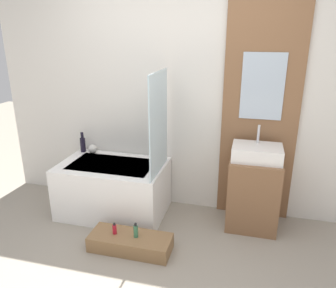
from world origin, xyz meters
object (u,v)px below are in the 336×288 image
object	(u,v)px
bottle_soap_primary	(115,229)
vase_round_light	(93,149)
bottle_soap_secondary	(136,231)
bathtub	(113,188)
wooden_step_bench	(130,243)
sink	(257,153)
vase_tall_dark	(83,144)

from	to	relation	value
bottle_soap_primary	vase_round_light	bearing A→B (deg)	125.87
bottle_soap_secondary	bathtub	bearing A→B (deg)	128.61
wooden_step_bench	bottle_soap_secondary	xyz separation A→B (m)	(0.06, 0.00, 0.14)
bathtub	wooden_step_bench	world-z (taller)	bathtub
sink	vase_tall_dark	distance (m)	1.97
sink	bottle_soap_primary	bearing A→B (deg)	-150.19
wooden_step_bench	vase_tall_dark	bearing A→B (deg)	136.07
bathtub	vase_round_light	distance (m)	0.55
wooden_step_bench	vase_tall_dark	world-z (taller)	vase_tall_dark
wooden_step_bench	vase_round_light	xyz separation A→B (m)	(-0.76, 0.84, 0.55)
sink	bottle_soap_primary	distance (m)	1.53
vase_tall_dark	vase_round_light	bearing A→B (deg)	-8.93
vase_round_light	bottle_soap_primary	distance (m)	1.12
bathtub	wooden_step_bench	distance (m)	0.74
vase_round_light	bottle_soap_primary	bearing A→B (deg)	-54.13
vase_tall_dark	bottle_soap_primary	size ratio (longest dim) A/B	2.17
bottle_soap_primary	sink	bearing A→B (deg)	29.81
bottle_soap_secondary	vase_round_light	bearing A→B (deg)	134.17
sink	wooden_step_bench	bearing A→B (deg)	-146.81
vase_tall_dark	sink	bearing A→B (deg)	-4.67
vase_tall_dark	bathtub	bearing A→B (deg)	-29.72
bottle_soap_primary	bathtub	bearing A→B (deg)	113.84
bathtub	vase_tall_dark	bearing A→B (deg)	150.28
bathtub	vase_round_light	size ratio (longest dim) A/B	10.94
vase_round_light	wooden_step_bench	bearing A→B (deg)	-47.89
bathtub	vase_tall_dark	size ratio (longest dim) A/B	4.79
wooden_step_bench	bottle_soap_secondary	distance (m)	0.15
wooden_step_bench	bottle_soap_primary	xyz separation A→B (m)	(-0.15, -0.00, 0.12)
bottle_soap_primary	bottle_soap_secondary	size ratio (longest dim) A/B	0.77
bathtub	wooden_step_bench	xyz separation A→B (m)	(0.41, -0.58, -0.22)
wooden_step_bench	sink	world-z (taller)	sink
vase_tall_dark	bottle_soap_primary	xyz separation A→B (m)	(0.74, -0.86, -0.48)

